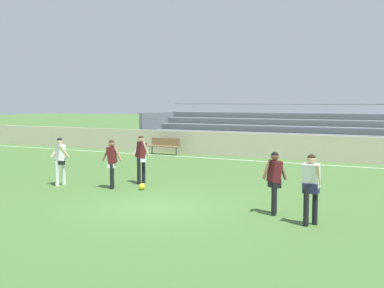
{
  "coord_description": "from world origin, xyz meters",
  "views": [
    {
      "loc": [
        7.34,
        -11.62,
        2.93
      ],
      "look_at": [
        -1.16,
        4.24,
        1.39
      ],
      "focal_mm": 46.84,
      "sensor_mm": 36.0,
      "label": 1
    }
  ],
  "objects_px": {
    "player_dark_dropping_back": "(141,155)",
    "player_dark_overlapping": "(112,160)",
    "player_dark_challenging": "(274,177)",
    "soccer_ball": "(142,187)",
    "bench_near_wall_gap": "(165,145)",
    "player_white_wide_right": "(60,157)",
    "player_white_deep_cover": "(311,183)",
    "bleacher_stand": "(311,133)"
  },
  "relations": [
    {
      "from": "player_dark_dropping_back",
      "to": "player_dark_overlapping",
      "type": "bearing_deg",
      "value": -103.49
    },
    {
      "from": "player_dark_challenging",
      "to": "soccer_ball",
      "type": "xyz_separation_m",
      "value": [
        -5.03,
        1.37,
        -0.86
      ]
    },
    {
      "from": "player_dark_dropping_back",
      "to": "bench_near_wall_gap",
      "type": "bearing_deg",
      "value": 116.39
    },
    {
      "from": "player_white_wide_right",
      "to": "player_white_deep_cover",
      "type": "bearing_deg",
      "value": -9.08
    },
    {
      "from": "player_dark_overlapping",
      "to": "player_white_wide_right",
      "type": "xyz_separation_m",
      "value": [
        -1.93,
        -0.39,
        0.02
      ]
    },
    {
      "from": "player_dark_overlapping",
      "to": "player_white_wide_right",
      "type": "distance_m",
      "value": 1.97
    },
    {
      "from": "player_white_deep_cover",
      "to": "player_dark_challenging",
      "type": "xyz_separation_m",
      "value": [
        -1.14,
        0.71,
        -0.05
      ]
    },
    {
      "from": "soccer_ball",
      "to": "bleacher_stand",
      "type": "bearing_deg",
      "value": 82.01
    },
    {
      "from": "bleacher_stand",
      "to": "soccer_ball",
      "type": "relative_size",
      "value": 90.6
    },
    {
      "from": "bench_near_wall_gap",
      "to": "player_dark_challenging",
      "type": "bearing_deg",
      "value": -47.93
    },
    {
      "from": "player_white_deep_cover",
      "to": "player_white_wide_right",
      "type": "xyz_separation_m",
      "value": [
        -9.15,
        1.46,
        -0.02
      ]
    },
    {
      "from": "player_dark_overlapping",
      "to": "bench_near_wall_gap",
      "type": "bearing_deg",
      "value": 111.89
    },
    {
      "from": "player_dark_overlapping",
      "to": "player_dark_challenging",
      "type": "bearing_deg",
      "value": -10.71
    },
    {
      "from": "player_white_wide_right",
      "to": "player_dark_challenging",
      "type": "relative_size",
      "value": 1.02
    },
    {
      "from": "player_dark_dropping_back",
      "to": "soccer_ball",
      "type": "relative_size",
      "value": 7.78
    },
    {
      "from": "player_dark_challenging",
      "to": "bleacher_stand",
      "type": "bearing_deg",
      "value": 101.5
    },
    {
      "from": "player_white_wide_right",
      "to": "player_dark_challenging",
      "type": "distance_m",
      "value": 8.05
    },
    {
      "from": "bench_near_wall_gap",
      "to": "bleacher_stand",
      "type": "bearing_deg",
      "value": 29.37
    },
    {
      "from": "bleacher_stand",
      "to": "player_dark_overlapping",
      "type": "distance_m",
      "value": 14.36
    },
    {
      "from": "bleacher_stand",
      "to": "player_dark_dropping_back",
      "type": "relative_size",
      "value": 11.65
    },
    {
      "from": "soccer_ball",
      "to": "player_dark_challenging",
      "type": "bearing_deg",
      "value": -15.2
    },
    {
      "from": "bleacher_stand",
      "to": "soccer_ball",
      "type": "xyz_separation_m",
      "value": [
        -1.94,
        -13.83,
        -1.08
      ]
    },
    {
      "from": "bleacher_stand",
      "to": "player_white_wide_right",
      "type": "distance_m",
      "value": 15.26
    },
    {
      "from": "player_dark_overlapping",
      "to": "player_white_deep_cover",
      "type": "distance_m",
      "value": 7.46
    },
    {
      "from": "bleacher_stand",
      "to": "player_dark_challenging",
      "type": "distance_m",
      "value": 15.51
    },
    {
      "from": "bleacher_stand",
      "to": "player_dark_overlapping",
      "type": "height_order",
      "value": "bleacher_stand"
    },
    {
      "from": "soccer_ball",
      "to": "player_dark_overlapping",
      "type": "bearing_deg",
      "value": -168.39
    },
    {
      "from": "bench_near_wall_gap",
      "to": "soccer_ball",
      "type": "relative_size",
      "value": 8.18
    },
    {
      "from": "bleacher_stand",
      "to": "player_dark_challenging",
      "type": "relative_size",
      "value": 12.19
    },
    {
      "from": "bench_near_wall_gap",
      "to": "soccer_ball",
      "type": "height_order",
      "value": "bench_near_wall_gap"
    },
    {
      "from": "bleacher_stand",
      "to": "bench_near_wall_gap",
      "type": "bearing_deg",
      "value": -150.63
    },
    {
      "from": "player_white_wide_right",
      "to": "player_dark_dropping_back",
      "type": "bearing_deg",
      "value": 37.0
    },
    {
      "from": "bleacher_stand",
      "to": "player_dark_challenging",
      "type": "bearing_deg",
      "value": -78.5
    },
    {
      "from": "player_white_deep_cover",
      "to": "player_white_wide_right",
      "type": "distance_m",
      "value": 9.27
    },
    {
      "from": "bench_near_wall_gap",
      "to": "player_dark_dropping_back",
      "type": "xyz_separation_m",
      "value": [
        4.36,
        -8.79,
        0.48
      ]
    },
    {
      "from": "player_dark_overlapping",
      "to": "player_white_wide_right",
      "type": "relative_size",
      "value": 0.98
    },
    {
      "from": "bleacher_stand",
      "to": "player_white_deep_cover",
      "type": "distance_m",
      "value": 16.45
    },
    {
      "from": "player_dark_dropping_back",
      "to": "player_white_wide_right",
      "type": "bearing_deg",
      "value": -143.0
    },
    {
      "from": "bleacher_stand",
      "to": "player_dark_dropping_back",
      "type": "bearing_deg",
      "value": -101.9
    },
    {
      "from": "player_dark_overlapping",
      "to": "bleacher_stand",
      "type": "bearing_deg",
      "value": 77.96
    },
    {
      "from": "bleacher_stand",
      "to": "player_dark_overlapping",
      "type": "bearing_deg",
      "value": -102.04
    },
    {
      "from": "player_dark_dropping_back",
      "to": "player_white_wide_right",
      "type": "relative_size",
      "value": 1.02
    }
  ]
}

